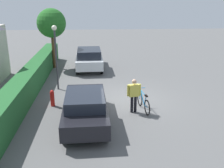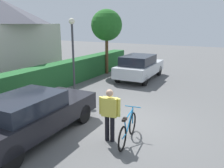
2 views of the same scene
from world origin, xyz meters
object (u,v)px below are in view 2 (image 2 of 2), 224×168
Objects in this scene: bicycle at (128,129)px; parked_car_far at (139,66)px; tree_kerbside at (107,25)px; fire_hydrant at (39,99)px; person_rider at (110,112)px; parked_car_near at (31,115)px; street_lamp at (73,45)px.

parked_car_far is at bearing 19.44° from bicycle.
tree_kerbside is 5.29× the size of fire_hydrant.
parked_car_far is at bearing 15.66° from person_rider.
parked_car_near is 1.06× the size of tree_kerbside.
street_lamp reaches higher than bicycle.
person_rider is 3.96m from fire_hydrant.
parked_car_near is 8.62m from parked_car_far.
tree_kerbside is at bearing 10.56° from street_lamp.
street_lamp is at bearing 1.18° from fire_hydrant.
parked_car_far is 6.95m from fire_hydrant.
parked_car_far is at bearing -0.01° from parked_car_near.
parked_car_far reaches higher than parked_car_near.
fire_hydrant is at bearing -178.82° from street_lamp.
bicycle is at bearing -146.75° from tree_kerbside.
tree_kerbside reaches higher than bicycle.
person_rider is 5.34m from street_lamp.
person_rider is 0.37× the size of tree_kerbside.
person_rider is 9.77m from tree_kerbside.
bicycle is at bearing -160.56° from parked_car_far.
parked_car_near reaches higher than fire_hydrant.
bicycle is 0.48× the size of street_lamp.
parked_car_near is at bearing -158.43° from street_lamp.
fire_hydrant is (-2.43, -0.05, -1.97)m from street_lamp.
street_lamp is (-4.31, 1.70, 1.58)m from parked_car_far.
bicycle is 0.41× the size of tree_kerbside.
parked_car_far is 4.90m from street_lamp.
person_rider is at bearing 113.06° from bicycle.
tree_kerbside is at bearing 30.10° from person_rider.
street_lamp is at bearing 21.57° from parked_car_near.
street_lamp is at bearing 48.75° from person_rider.
person_rider is at bearing -149.90° from tree_kerbside.
street_lamp is 0.84× the size of tree_kerbside.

